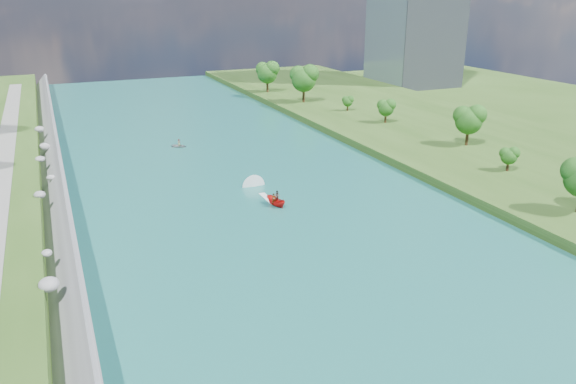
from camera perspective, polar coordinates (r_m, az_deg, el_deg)
name	(u,v)px	position (r m, az deg, el deg)	size (l,w,h in m)	color
ground	(298,244)	(66.79, 0.98, -5.34)	(260.00, 260.00, 0.00)	#2D5119
river_water	(243,192)	(84.02, -4.63, 0.04)	(55.00, 240.00, 0.10)	#1A665D
berm_east	(500,152)	(109.30, 20.76, 3.87)	(44.00, 240.00, 1.50)	#2D5119
riprap_bank	(55,207)	(78.99, -22.55, -1.41)	(4.91, 236.00, 4.52)	slate
trees_east	(413,116)	(108.19, 12.55, 7.52)	(18.39, 140.15, 11.05)	#1A5115
motorboat	(270,197)	(79.83, -1.82, -0.51)	(3.60, 18.70, 1.99)	red
raft	(179,145)	(109.62, -11.00, 4.69)	(3.65, 3.55, 1.53)	gray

